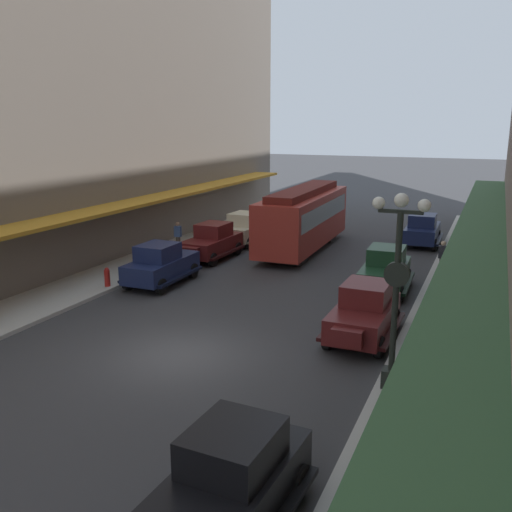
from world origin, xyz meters
TOP-DOWN VIEW (x-y plane):
  - ground_plane at (0.00, 0.00)m, footprint 200.00×200.00m
  - sidewalk_right at (7.50, 0.00)m, footprint 3.00×60.00m
  - parked_car_0 at (4.69, -6.22)m, footprint 2.30×4.32m
  - parked_car_1 at (4.89, 3.62)m, footprint 2.17×4.27m
  - parked_car_2 at (4.52, 9.28)m, footprint 2.27×4.31m
  - parked_car_3 at (4.82, 19.06)m, footprint 2.21×4.29m
  - parked_car_4 at (-4.82, 11.42)m, footprint 2.24×4.30m
  - parked_car_5 at (-4.70, 6.39)m, footprint 2.16×4.27m
  - parked_car_6 at (-4.71, 15.55)m, footprint 2.28×4.31m
  - streetcar at (-1.10, 15.20)m, footprint 2.72×9.65m
  - lamp_post_with_clock at (6.40, 0.10)m, footprint 1.42×0.44m
  - fire_hydrant at (-6.35, 4.75)m, footprint 0.24×0.24m
  - pedestrian_0 at (-6.85, 11.44)m, footprint 0.36×0.24m
  - pedestrian_1 at (7.14, 14.02)m, footprint 0.36×0.28m
  - pedestrian_2 at (7.31, 3.57)m, footprint 0.36×0.24m
  - pedestrian_3 at (6.93, 14.87)m, footprint 0.36×0.24m
  - pedestrian_4 at (6.57, 11.97)m, footprint 0.36×0.24m

SIDE VIEW (x-z plane):
  - ground_plane at x=0.00m, z-range 0.00..0.00m
  - sidewalk_right at x=7.50m, z-range 0.00..0.15m
  - fire_hydrant at x=-6.35m, z-range 0.15..0.97m
  - parked_car_0 at x=4.69m, z-range 0.02..1.86m
  - parked_car_1 at x=4.89m, z-range 0.02..1.86m
  - parked_car_2 at x=4.52m, z-range 0.02..1.86m
  - parked_car_3 at x=4.82m, z-range 0.02..1.86m
  - parked_car_4 at x=-4.82m, z-range 0.02..1.86m
  - parked_car_5 at x=-4.70m, z-range 0.02..1.86m
  - parked_car_6 at x=-4.71m, z-range 0.02..1.86m
  - pedestrian_0 at x=-6.85m, z-range 0.17..1.81m
  - pedestrian_2 at x=7.31m, z-range 0.17..1.81m
  - pedestrian_3 at x=6.93m, z-range 0.17..1.81m
  - pedestrian_4 at x=6.57m, z-range 0.17..1.81m
  - pedestrian_1 at x=7.14m, z-range 0.18..1.85m
  - streetcar at x=-1.10m, z-range 0.17..3.63m
  - lamp_post_with_clock at x=6.40m, z-range 0.41..5.57m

